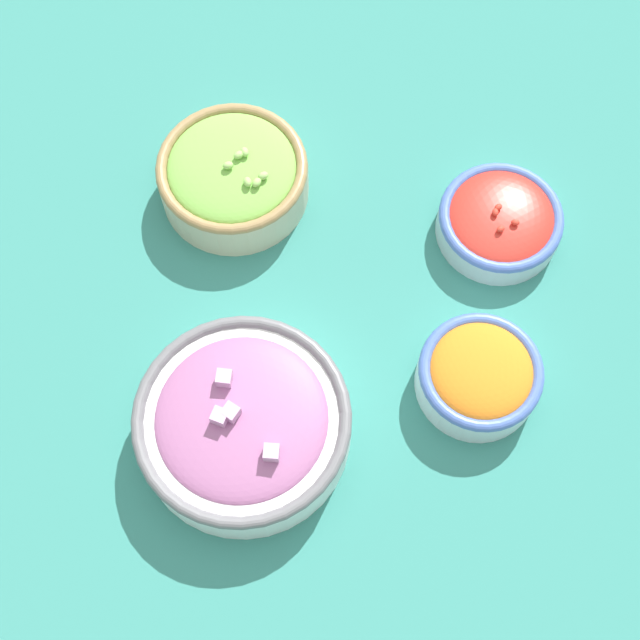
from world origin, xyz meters
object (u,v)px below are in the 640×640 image
at_px(bowl_carrots, 478,378).
at_px(bowl_red_onion, 243,423).
at_px(bowl_lettuce, 233,175).
at_px(bowl_cherry_tomatoes, 500,221).

bearing_deg(bowl_carrots, bowl_red_onion, -57.99).
bearing_deg(bowl_lettuce, bowl_carrots, 67.64).
height_order(bowl_lettuce, bowl_cherry_tomatoes, bowl_lettuce).
relative_size(bowl_lettuce, bowl_carrots, 1.32).
height_order(bowl_red_onion, bowl_carrots, bowl_red_onion).
relative_size(bowl_cherry_tomatoes, bowl_carrots, 1.08).
bearing_deg(bowl_cherry_tomatoes, bowl_red_onion, -29.23).
bearing_deg(bowl_carrots, bowl_cherry_tomatoes, -171.21).
relative_size(bowl_lettuce, bowl_red_onion, 0.78).
bearing_deg(bowl_red_onion, bowl_carrots, 122.01).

